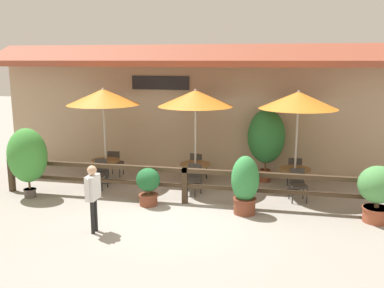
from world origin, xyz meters
TOP-DOWN VIEW (x-y plane):
  - ground_plane at (0.00, 0.00)m, footprint 60.00×60.00m
  - building_facade at (-0.00, 4.10)m, footprint 14.28×1.49m
  - patio_railing at (0.00, 1.05)m, footprint 10.40×0.14m
  - patio_umbrella_near at (-2.84, 2.48)m, footprint 2.18×2.18m
  - dining_table_near at (-2.84, 2.48)m, footprint 0.89×0.89m
  - chair_near_streetside at (-2.76, 1.83)m, footprint 0.43×0.43m
  - chair_near_wallside at (-2.80, 3.14)m, footprint 0.45×0.45m
  - patio_umbrella_middle at (-0.04, 2.59)m, footprint 2.18×2.18m
  - dining_table_middle at (-0.04, 2.59)m, footprint 0.89×0.89m
  - chair_middle_streetside at (0.05, 1.86)m, footprint 0.51×0.51m
  - chair_middle_wallside at (-0.11, 3.33)m, footprint 0.51×0.51m
  - patio_umbrella_far at (2.86, 2.61)m, footprint 2.18×2.18m
  - dining_table_far at (2.86, 2.61)m, footprint 0.89×0.89m
  - chair_far_streetside at (2.92, 1.88)m, footprint 0.50×0.50m
  - chair_far_wallside at (2.87, 3.35)m, footprint 0.42×0.42m
  - potted_plant_broad_leaf at (-4.30, 0.64)m, footprint 1.08×0.97m
  - potted_plant_tall_tropical at (-0.89, 0.69)m, footprint 0.63×0.56m
  - potted_plant_corner_fern at (4.68, 0.67)m, footprint 0.92×0.83m
  - potted_plant_entrance_palm at (1.62, 0.59)m, footprint 0.68×0.61m
  - potted_plant_small_flowering at (1.99, 3.55)m, footprint 1.14×1.02m
  - pedestrian at (-1.51, -1.28)m, footprint 0.21×0.54m

SIDE VIEW (x-z plane):
  - ground_plane at x=0.00m, z-range 0.00..0.00m
  - chair_near_streetside at x=-2.76m, z-range 0.05..0.92m
  - chair_near_wallside at x=-2.80m, z-range 0.05..0.92m
  - chair_middle_streetside at x=0.05m, z-range 0.05..0.92m
  - chair_middle_wallside at x=-0.11m, z-range 0.05..0.92m
  - chair_far_streetside at x=2.92m, z-range 0.05..0.92m
  - chair_far_wallside at x=2.87m, z-range 0.05..0.92m
  - potted_plant_tall_tropical at x=-0.89m, z-range 0.06..1.05m
  - dining_table_near at x=-2.84m, z-range 0.21..0.92m
  - dining_table_middle at x=-0.04m, z-range 0.21..0.92m
  - dining_table_far at x=2.86m, z-range 0.21..0.92m
  - patio_railing at x=0.00m, z-range 0.22..1.17m
  - potted_plant_entrance_palm at x=1.62m, z-range 0.02..1.48m
  - potted_plant_corner_fern at x=4.68m, z-range 0.11..1.46m
  - pedestrian at x=-1.51m, z-range 0.22..1.73m
  - potted_plant_broad_leaf at x=-4.30m, z-range 0.20..2.13m
  - potted_plant_small_flowering at x=1.99m, z-range 0.28..2.54m
  - building_facade at x=0.00m, z-range 0.05..4.28m
  - patio_umbrella_near at x=-2.84m, z-range 1.18..4.10m
  - patio_umbrella_middle at x=-0.04m, z-range 1.18..4.10m
  - patio_umbrella_far at x=2.86m, z-range 1.18..4.10m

